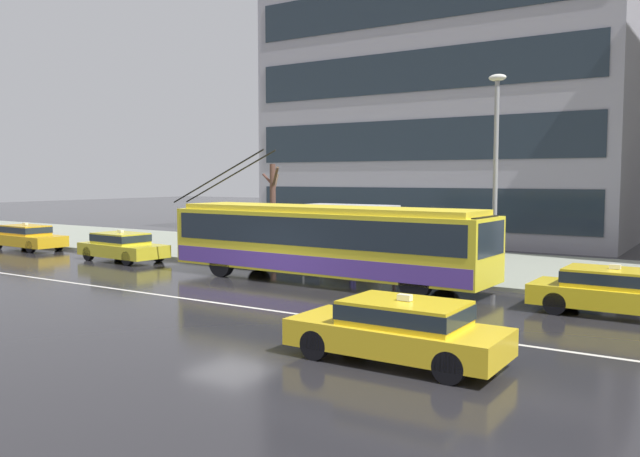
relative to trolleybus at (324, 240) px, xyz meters
The scene contains 14 objects.
ground_plane 4.20m from the trolleybus, 106.83° to the right, with size 160.00×160.00×0.00m, color #232226.
sidewalk_slab 6.85m from the trolleybus, 99.74° to the left, with size 80.00×10.00×0.14m, color gray.
lane_centre_line 5.29m from the trolleybus, 102.91° to the right, with size 72.00×0.14×0.01m, color silver.
trolleybus is the anchor object (origin of this frame).
taxi_oncoming_far 10.14m from the trolleybus, 48.79° to the right, with size 4.41×1.84×1.39m.
taxi_ahead_of_bus 9.74m from the trolleybus, ahead, with size 4.68×1.88×1.39m.
taxi_far_behind 18.67m from the trolleybus, behind, with size 4.75×1.94×1.39m.
taxi_queued_behind_bus 10.83m from the trolleybus, behind, with size 4.49×2.17×1.39m.
bus_shelter 4.15m from the trolleybus, 106.55° to the left, with size 3.93×1.66×2.47m.
pedestrian_at_shelter 2.97m from the trolleybus, 98.46° to the left, with size 1.58×1.58×2.02m.
pedestrian_approaching_curb 3.62m from the trolleybus, 72.73° to the left, with size 0.48×0.48×1.74m.
street_lamp 6.50m from the trolleybus, 24.73° to the left, with size 0.60×0.32×7.06m.
street_tree_bare 6.06m from the trolleybus, 144.60° to the left, with size 1.51×1.58×4.19m.
office_tower_corner_left 20.53m from the trolleybus, 99.01° to the left, with size 21.56×10.51×19.17m.
Camera 1 is at (13.45, -15.58, 3.73)m, focal length 36.43 mm.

